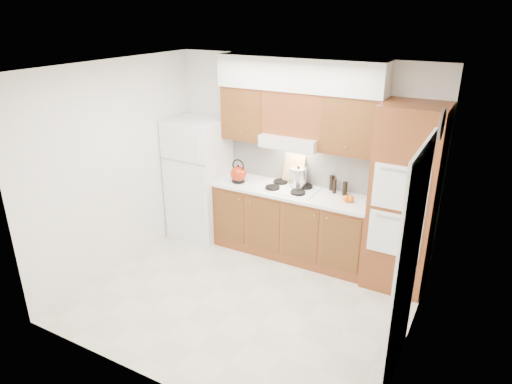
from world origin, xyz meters
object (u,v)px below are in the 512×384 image
at_px(kettle, 238,174).
at_px(stock_pot, 298,177).
at_px(oven_cabinet, 404,199).
at_px(fridge, 200,179).

bearing_deg(kettle, stock_pot, 25.86).
bearing_deg(oven_cabinet, fridge, -179.30).
bearing_deg(stock_pot, fridge, -173.35).
relative_size(oven_cabinet, kettle, 10.14).
xyz_separation_m(oven_cabinet, kettle, (-2.17, -0.08, -0.04)).
xyz_separation_m(fridge, oven_cabinet, (2.85, 0.03, 0.24)).
bearing_deg(stock_pot, oven_cabinet, -5.57).
bearing_deg(fridge, stock_pot, 6.65).
bearing_deg(oven_cabinet, stock_pot, 174.43).
bearing_deg(fridge, oven_cabinet, 0.70).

